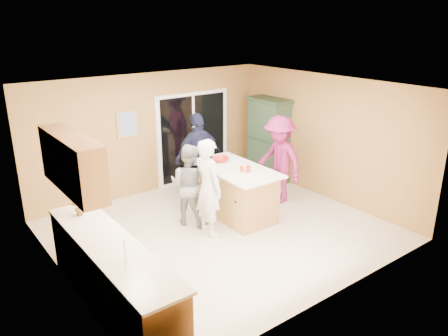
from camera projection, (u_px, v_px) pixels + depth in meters
floor at (221, 231)px, 7.95m from camera, size 5.50×5.50×0.00m
ceiling at (220, 87)px, 7.10m from camera, size 5.50×5.00×0.10m
wall_back at (151, 134)px, 9.41m from camera, size 5.50×0.10×2.60m
wall_front at (336, 212)px, 5.64m from camera, size 5.50×0.10×2.60m
wall_left at (59, 202)px, 5.96m from camera, size 0.10×5.00×2.60m
wall_right at (326, 138)px, 9.09m from camera, size 0.10×5.00×2.60m
left_cabinet_run at (117, 282)px, 5.61m from camera, size 0.65×3.05×1.24m
upper_cabinets at (72, 163)px, 5.72m from camera, size 0.35×1.60×0.75m
sliding_door at (193, 138)px, 10.06m from camera, size 1.90×0.07×2.10m
framed_picture at (127, 124)px, 8.98m from camera, size 0.46×0.04×0.56m
kitchen_island at (235, 193)px, 8.45m from camera, size 1.04×1.87×0.97m
green_hutch at (268, 141)px, 10.18m from camera, size 0.56×1.06×1.94m
woman_white at (208, 187)px, 7.59m from camera, size 0.45×0.66×1.75m
woman_grey at (189, 185)px, 8.01m from camera, size 0.90×0.95×1.54m
woman_navy at (198, 156)px, 9.13m from camera, size 1.09×0.48×1.84m
woman_magenta at (279, 160)px, 8.94m from camera, size 0.69×1.18×1.83m
serving_bowl at (220, 159)px, 8.64m from camera, size 0.39×0.39×0.08m
tulip_vase at (78, 203)px, 6.30m from camera, size 0.24×0.18×0.41m
tumbler_near at (242, 169)px, 8.07m from camera, size 0.08×0.08×0.10m
tumbler_far at (248, 169)px, 8.04m from camera, size 0.10×0.10×0.12m
wine_bottle at (210, 157)px, 8.44m from camera, size 0.08×0.08×0.37m
white_plate at (233, 170)px, 8.17m from camera, size 0.23×0.23×0.01m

